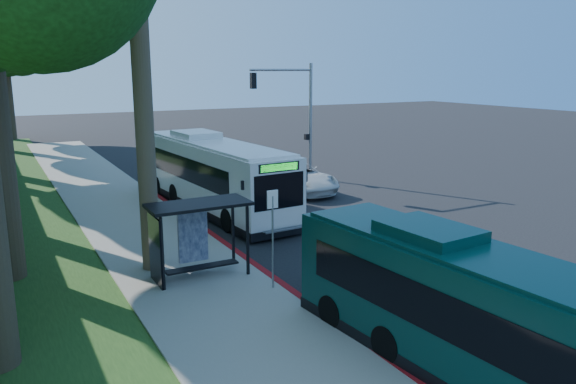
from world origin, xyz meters
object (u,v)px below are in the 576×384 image
bus_shelter (190,226)px  teal_bus (484,317)px  white_bus (213,173)px  pickup (296,177)px

bus_shelter → teal_bus: bearing=-68.8°
bus_shelter → teal_bus: teal_bus is taller
white_bus → pickup: size_ratio=2.10×
bus_shelter → white_bus: (4.01, 8.47, -0.05)m
white_bus → pickup: 5.70m
bus_shelter → white_bus: white_bus is taller
bus_shelter → white_bus: size_ratio=0.26×
bus_shelter → pickup: 13.75m
bus_shelter → pickup: (9.42, 9.96, -1.00)m
white_bus → teal_bus: (-0.56, -17.37, -0.21)m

